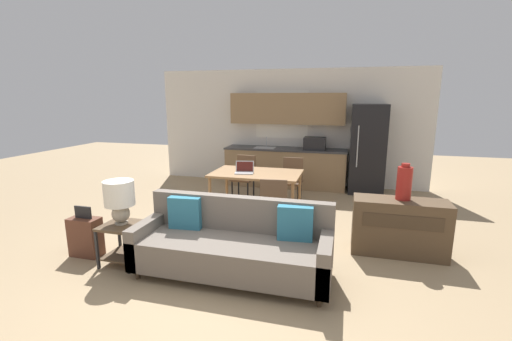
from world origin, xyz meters
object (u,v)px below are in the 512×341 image
object	(u,v)px
refrigerator	(368,149)
couch	(234,246)
credenza	(399,227)
dining_chair_far_right	(292,178)
dining_table	(256,176)
suitcase	(86,236)
laptop	(244,170)
table_lamp	(119,198)
side_table	(123,237)
dining_chair_far_left	(244,175)
dining_chair_near_right	(274,203)
vase	(404,183)

from	to	relation	value
refrigerator	couch	bearing A→B (deg)	-111.64
credenza	dining_chair_far_right	size ratio (longest dim) A/B	1.35
couch	credenza	bearing A→B (deg)	28.89
dining_table	suitcase	world-z (taller)	dining_table
suitcase	credenza	bearing A→B (deg)	15.86
couch	laptop	world-z (taller)	laptop
table_lamp	side_table	bearing A→B (deg)	-57.09
dining_chair_far_right	dining_chair_far_left	distance (m)	0.99
dining_chair_far_right	dining_chair_far_left	bearing A→B (deg)	179.73
dining_chair_far_left	side_table	bearing A→B (deg)	-96.60
refrigerator	laptop	size ratio (longest dim) A/B	5.27
dining_chair_far_right	side_table	bearing A→B (deg)	-116.53
side_table	credenza	distance (m)	3.57
side_table	suitcase	distance (m)	0.62
dining_chair_far_left	dining_table	bearing A→B (deg)	-55.57
dining_table	dining_chair_far_right	distance (m)	1.00
side_table	dining_chair_far_right	distance (m)	3.50
table_lamp	dining_chair_far_right	size ratio (longest dim) A/B	0.62
dining_chair_near_right	table_lamp	bearing A→B (deg)	34.28
refrigerator	dining_table	distance (m)	2.81
dining_table	dining_chair_far_right	bearing A→B (deg)	59.34
credenza	vase	distance (m)	0.60
credenza	dining_chair_near_right	size ratio (longest dim) A/B	1.35
refrigerator	dining_chair_far_left	world-z (taller)	refrigerator
dining_table	dining_chair_far_left	world-z (taller)	dining_chair_far_left
refrigerator	suitcase	xyz separation A→B (m)	(-3.68, -4.22, -0.69)
dining_chair_far_left	suitcase	world-z (taller)	dining_chair_far_left
dining_chair_far_right	dining_chair_near_right	distance (m)	1.68
vase	dining_chair_far_left	bearing A→B (deg)	145.46
couch	table_lamp	world-z (taller)	table_lamp
refrigerator	side_table	size ratio (longest dim) A/B	3.71
couch	dining_chair_near_right	distance (m)	1.33
laptop	dining_table	bearing A→B (deg)	9.63
refrigerator	laptop	world-z (taller)	refrigerator
couch	side_table	world-z (taller)	couch
dining_table	side_table	xyz separation A→B (m)	(-1.12, -2.26, -0.35)
side_table	dining_chair_far_right	bearing A→B (deg)	62.46
laptop	vase	bearing A→B (deg)	-32.64
refrigerator	dining_chair_near_right	size ratio (longest dim) A/B	2.17
refrigerator	couch	world-z (taller)	refrigerator
refrigerator	side_table	xyz separation A→B (m)	(-3.07, -4.28, -0.61)
table_lamp	dining_chair_far_right	world-z (taller)	table_lamp
table_lamp	vase	bearing A→B (deg)	19.49
couch	suitcase	xyz separation A→B (m)	(-2.03, -0.06, -0.08)
dining_table	dining_chair_far_right	size ratio (longest dim) A/B	1.76
dining_table	dining_chair_far_right	xyz separation A→B (m)	(0.50, 0.84, -0.21)
table_lamp	laptop	bearing A→B (deg)	66.46
dining_chair_far_left	dining_chair_near_right	world-z (taller)	same
couch	table_lamp	bearing A→B (deg)	-176.42
laptop	couch	bearing A→B (deg)	-87.93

